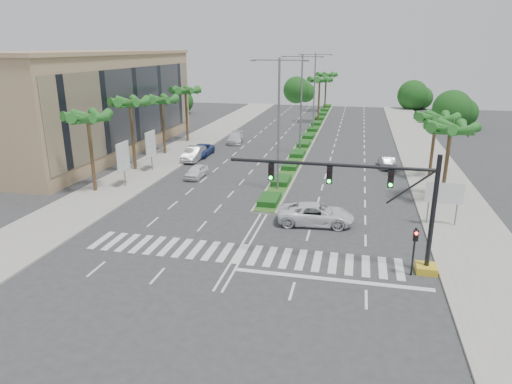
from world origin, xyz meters
TOP-DOWN VIEW (x-y plane):
  - ground at (0.00, 0.00)m, footprint 160.00×160.00m
  - footpath_right at (15.20, 20.00)m, footprint 6.00×120.00m
  - footpath_left at (-15.20, 20.00)m, footprint 6.00×120.00m
  - median at (0.00, 45.00)m, footprint 2.20×75.00m
  - median_grass at (0.00, 45.00)m, footprint 1.80×75.00m
  - building at (-26.00, 26.00)m, footprint 12.00×36.00m
  - signal_gantry at (9.27, -0.00)m, footprint 12.60×1.20m
  - pedestrian_signal at (10.60, -0.68)m, footprint 0.28×0.36m
  - direction_sign at (13.50, 7.99)m, footprint 2.70×0.11m
  - billboard_near at (-14.50, 12.00)m, footprint 0.18×2.10m
  - billboard_far at (-14.50, 18.00)m, footprint 0.18×2.10m
  - palm_left_near at (-16.50, 10.00)m, footprint 4.57×4.68m
  - palm_left_mid at (-16.50, 18.00)m, footprint 4.57×4.68m
  - palm_left_far at (-16.50, 26.00)m, footprint 4.57×4.68m
  - palm_left_end at (-16.50, 34.00)m, footprint 4.57×4.68m
  - palm_right_near at (14.50, 14.00)m, footprint 4.57×4.68m
  - palm_right_far at (14.50, 22.00)m, footprint 4.57×4.68m
  - palm_median_a at (0.00, 55.00)m, footprint 4.57×4.68m
  - palm_median_b at (0.00, 70.00)m, footprint 4.57×4.68m
  - streetlight_near at (0.00, 14.00)m, footprint 5.10×0.25m
  - streetlight_mid at (0.00, 30.00)m, footprint 5.10×0.25m
  - streetlight_far at (0.00, 46.00)m, footprint 5.10×0.25m
  - car_parked_a at (-8.98, 16.65)m, footprint 1.69×3.83m
  - car_parked_b at (-11.80, 23.67)m, footprint 1.80×4.95m
  - car_parked_c at (-11.80, 26.16)m, footprint 2.32×4.99m
  - car_parked_d at (-9.70, 34.79)m, footprint 2.59×5.03m
  - car_crossing at (4.28, 6.34)m, footprint 5.95×3.11m
  - car_right at (10.36, 25.13)m, footprint 1.91×4.17m

SIDE VIEW (x-z plane):
  - ground at x=0.00m, z-range 0.00..0.00m
  - footpath_right at x=15.20m, z-range 0.00..0.15m
  - footpath_left at x=-15.20m, z-range 0.00..0.15m
  - median at x=0.00m, z-range 0.00..0.20m
  - median_grass at x=0.00m, z-range 0.20..0.24m
  - car_parked_a at x=-8.98m, z-range 0.00..1.28m
  - car_right at x=10.36m, z-range 0.00..1.32m
  - car_parked_c at x=-11.80m, z-range 0.00..1.38m
  - car_parked_d at x=-9.70m, z-range 0.00..1.40m
  - car_crossing at x=4.28m, z-range 0.00..1.60m
  - car_parked_b at x=-11.80m, z-range 0.00..1.62m
  - pedestrian_signal at x=10.60m, z-range 0.54..3.54m
  - direction_sign at x=13.50m, z-range 0.75..4.15m
  - billboard_near at x=-14.50m, z-range 0.79..5.14m
  - billboard_far at x=-14.50m, z-range 0.79..5.14m
  - signal_gantry at x=9.27m, z-range -0.14..7.06m
  - palm_right_far at x=14.50m, z-range 2.54..9.29m
  - building at x=-26.00m, z-range 0.00..12.00m
  - palm_right_near at x=14.50m, z-range 2.68..9.73m
  - palm_left_far at x=-16.50m, z-range 2.82..10.17m
  - palm_left_near at x=-16.50m, z-range 2.91..10.46m
  - streetlight_near at x=0.00m, z-range 0.81..12.81m
  - streetlight_mid at x=0.00m, z-range 0.81..12.81m
  - streetlight_far at x=0.00m, z-range 0.81..12.81m
  - palm_left_end at x=-16.50m, z-range 3.01..10.76m
  - palm_left_mid at x=-16.50m, z-range 3.10..11.05m
  - palm_median_a at x=0.00m, z-range 3.15..11.20m
  - palm_median_b at x=0.00m, z-range 3.15..11.20m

